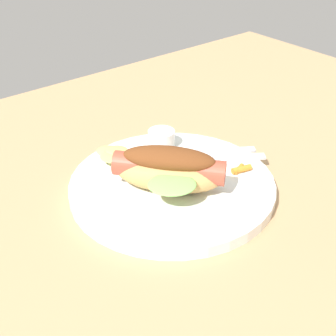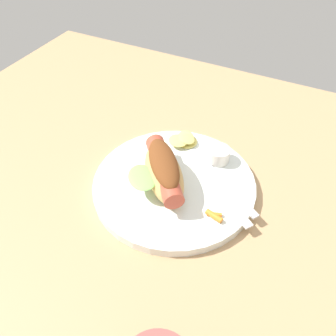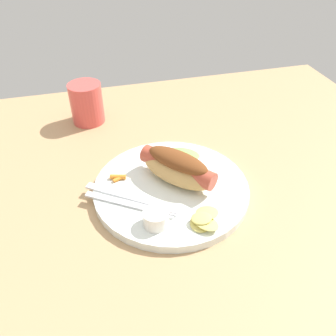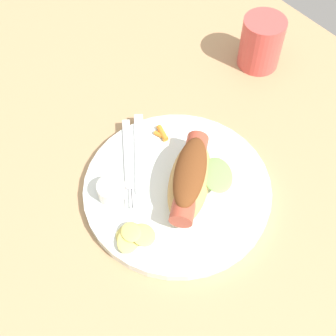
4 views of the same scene
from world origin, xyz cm
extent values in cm
cube|color=tan|center=(0.00, 0.00, -0.90)|extent=(120.00, 90.00, 1.80)
cylinder|color=white|center=(3.14, -1.05, 0.80)|extent=(27.76, 27.76, 1.60)
ellipsoid|color=tan|center=(4.56, 0.14, 3.95)|extent=(13.49, 14.57, 4.69)
cylinder|color=#B24733|center=(4.56, 0.14, 4.77)|extent=(11.78, 13.23, 3.26)
ellipsoid|color=brown|center=(4.56, 0.14, 6.24)|extent=(11.02, 12.01, 2.77)
ellipsoid|color=#7FC65B|center=(6.74, 3.26, 4.89)|extent=(7.46, 7.18, 1.14)
cylinder|color=white|center=(-1.64, -9.35, 2.92)|extent=(4.03, 4.03, 2.63)
cube|color=silver|center=(-6.20, -3.23, 1.80)|extent=(11.63, 8.25, 0.40)
cube|color=silver|center=(0.37, -8.11, 1.80)|extent=(2.84, 2.01, 0.40)
cube|color=silver|center=(0.62, -7.73, 1.80)|extent=(2.84, 2.01, 0.40)
cube|color=silver|center=(0.86, -7.36, 1.80)|extent=(2.84, 2.01, 0.40)
cube|color=silver|center=(-5.21, -1.73, 1.78)|extent=(13.08, 9.92, 0.36)
ellipsoid|color=#D9CB67|center=(5.14, -11.25, 1.85)|extent=(4.10, 4.48, 0.50)
ellipsoid|color=#D9CB67|center=(5.87, -11.82, 2.35)|extent=(5.03, 5.27, 0.81)
ellipsoid|color=#D9CB67|center=(6.66, -9.98, 2.66)|extent=(4.23, 3.88, 0.95)
ellipsoid|color=#D9CB67|center=(5.34, -11.03, 2.80)|extent=(3.91, 3.54, 0.85)
cylinder|color=orange|center=(-5.79, 3.24, 2.05)|extent=(3.01, 1.63, 0.90)
cylinder|color=orange|center=(-5.66, 2.83, 1.93)|extent=(2.40, 1.40, 0.66)
cylinder|color=#D84C47|center=(-9.08, 28.04, 4.66)|extent=(7.43, 7.43, 9.31)
camera|label=1|loc=(38.03, 40.89, 38.09)|focal=52.04mm
camera|label=2|loc=(-14.87, 37.46, 46.11)|focal=38.54mm
camera|label=3|loc=(-9.44, -46.45, 43.22)|focal=37.54mm
camera|label=4|loc=(30.40, -24.80, 59.82)|focal=49.78mm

